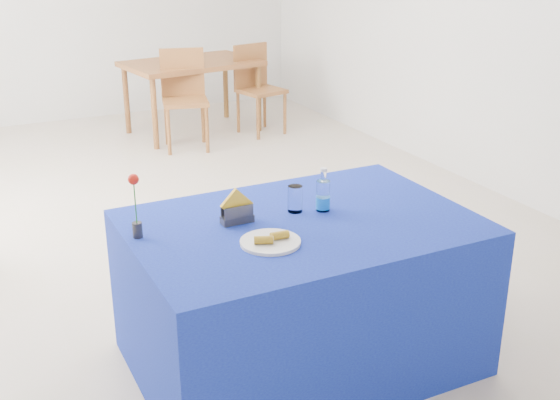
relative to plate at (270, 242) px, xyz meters
The scene contains 13 objects.
floor 2.23m from the plate, 80.91° to the left, with size 7.00×7.00×0.00m, color beige.
plate is the anchor object (origin of this frame).
drinking_glass 0.39m from the plate, 46.43° to the left, with size 0.07×0.07×0.13m, color white.
salt_shaker 0.31m from the plate, 86.18° to the left, with size 0.03×0.03×0.09m, color slate.
pepper_shaker 0.28m from the plate, 84.71° to the left, with size 0.03×0.03×0.09m, color slate.
blue_table 0.48m from the plate, 33.97° to the left, with size 1.60×1.10×0.76m.
water_bottle 0.47m from the plate, 30.75° to the left, with size 0.07×0.07×0.21m.
napkin_holder 0.28m from the plate, 97.57° to the left, with size 0.16×0.06×0.17m.
rose_vase 0.61m from the plate, 146.85° to the left, with size 0.05×0.05×0.30m.
oak_table 4.60m from the plate, 74.54° to the left, with size 1.43×1.03×0.76m.
chair_bg_left 4.09m from the plate, 76.19° to the left, with size 0.52×0.52×0.96m.
chair_bg_right 4.54m from the plate, 66.14° to the left, with size 0.49×0.49×0.92m.
banana_pieces 0.03m from the plate, 79.24° to the right, with size 0.17×0.07×0.04m.
Camera 1 is at (-1.53, -4.56, 2.04)m, focal length 45.00 mm.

